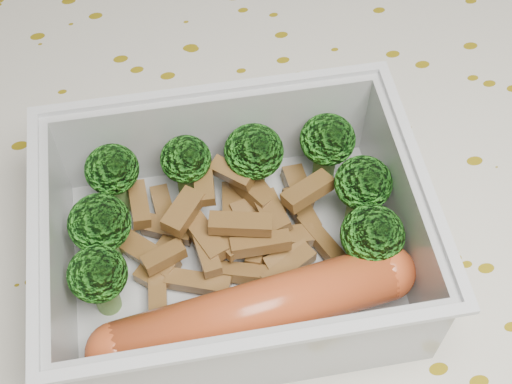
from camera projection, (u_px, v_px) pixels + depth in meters
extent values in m
cube|color=brown|center=(246.00, 229.00, 0.42)|extent=(1.40, 0.90, 0.04)
cube|color=beige|center=(245.00, 208.00, 0.41)|extent=(1.46, 0.96, 0.01)
cube|color=silver|center=(236.00, 264.00, 0.38)|extent=(0.19, 0.15, 0.00)
cube|color=silver|center=(216.00, 133.00, 0.39)|extent=(0.18, 0.02, 0.06)
cube|color=silver|center=(257.00, 359.00, 0.32)|extent=(0.18, 0.02, 0.06)
cube|color=silver|center=(401.00, 210.00, 0.36)|extent=(0.01, 0.13, 0.06)
cube|color=silver|center=(59.00, 261.00, 0.35)|extent=(0.01, 0.13, 0.06)
cube|color=silver|center=(212.00, 89.00, 0.37)|extent=(0.19, 0.02, 0.00)
cube|color=silver|center=(259.00, 343.00, 0.29)|extent=(0.19, 0.02, 0.00)
cube|color=silver|center=(422.00, 174.00, 0.34)|extent=(0.02, 0.13, 0.00)
cube|color=silver|center=(33.00, 231.00, 0.32)|extent=(0.02, 0.13, 0.00)
cylinder|color=#608C3F|center=(119.00, 193.00, 0.39)|extent=(0.01, 0.01, 0.02)
ellipsoid|color=#2E8F1D|center=(112.00, 169.00, 0.37)|extent=(0.03, 0.03, 0.02)
cylinder|color=#608C3F|center=(189.00, 183.00, 0.39)|extent=(0.01, 0.01, 0.03)
ellipsoid|color=#2E8F1D|center=(186.00, 159.00, 0.37)|extent=(0.03, 0.03, 0.02)
cylinder|color=#608C3F|center=(254.00, 176.00, 0.40)|extent=(0.01, 0.01, 0.02)
ellipsoid|color=#2E8F1D|center=(254.00, 152.00, 0.38)|extent=(0.03, 0.03, 0.03)
cylinder|color=#608C3F|center=(324.00, 164.00, 0.40)|extent=(0.01, 0.01, 0.02)
ellipsoid|color=#2E8F1D|center=(328.00, 139.00, 0.38)|extent=(0.03, 0.03, 0.03)
cylinder|color=#608C3F|center=(107.00, 245.00, 0.37)|extent=(0.01, 0.01, 0.02)
ellipsoid|color=#2E8F1D|center=(99.00, 223.00, 0.35)|extent=(0.03, 0.03, 0.03)
cylinder|color=#608C3F|center=(358.00, 206.00, 0.38)|extent=(0.01, 0.01, 0.02)
ellipsoid|color=#2E8F1D|center=(363.00, 183.00, 0.37)|extent=(0.03, 0.03, 0.03)
cylinder|color=#608C3F|center=(106.00, 294.00, 0.35)|extent=(0.01, 0.01, 0.02)
ellipsoid|color=#2E8F1D|center=(98.00, 274.00, 0.34)|extent=(0.03, 0.03, 0.02)
cylinder|color=#608C3F|center=(367.00, 257.00, 0.37)|extent=(0.01, 0.01, 0.02)
ellipsoid|color=#2E8F1D|center=(372.00, 235.00, 0.35)|extent=(0.03, 0.03, 0.03)
cube|color=brown|center=(274.00, 215.00, 0.38)|extent=(0.02, 0.02, 0.01)
cube|color=brown|center=(204.00, 180.00, 0.38)|extent=(0.01, 0.03, 0.01)
cube|color=brown|center=(320.00, 239.00, 0.38)|extent=(0.02, 0.03, 0.01)
cube|color=brown|center=(205.00, 247.00, 0.36)|extent=(0.01, 0.03, 0.01)
cube|color=brown|center=(204.00, 236.00, 0.37)|extent=(0.02, 0.03, 0.01)
cube|color=brown|center=(263.00, 193.00, 0.38)|extent=(0.02, 0.03, 0.01)
cube|color=brown|center=(158.00, 260.00, 0.37)|extent=(0.03, 0.03, 0.01)
cube|color=brown|center=(298.00, 187.00, 0.40)|extent=(0.01, 0.03, 0.01)
cube|color=brown|center=(168.00, 229.00, 0.38)|extent=(0.03, 0.02, 0.01)
cube|color=brown|center=(289.00, 268.00, 0.37)|extent=(0.03, 0.02, 0.01)
cube|color=brown|center=(158.00, 287.00, 0.36)|extent=(0.01, 0.03, 0.01)
cube|color=brown|center=(301.00, 210.00, 0.39)|extent=(0.02, 0.03, 0.01)
cube|color=brown|center=(234.00, 235.00, 0.37)|extent=(0.03, 0.02, 0.01)
cube|color=brown|center=(198.00, 282.00, 0.36)|extent=(0.03, 0.02, 0.01)
cube|color=brown|center=(261.00, 241.00, 0.38)|extent=(0.02, 0.03, 0.01)
cube|color=brown|center=(234.00, 206.00, 0.39)|extent=(0.02, 0.03, 0.01)
cube|color=brown|center=(240.00, 224.00, 0.36)|extent=(0.03, 0.02, 0.01)
cube|color=brown|center=(232.00, 173.00, 0.38)|extent=(0.02, 0.02, 0.01)
cube|color=brown|center=(150.00, 255.00, 0.37)|extent=(0.03, 0.03, 0.01)
cube|color=brown|center=(254.00, 205.00, 0.39)|extent=(0.03, 0.02, 0.01)
cube|color=brown|center=(287.00, 258.00, 0.37)|extent=(0.03, 0.02, 0.01)
cube|color=brown|center=(183.00, 212.00, 0.36)|extent=(0.03, 0.03, 0.01)
cube|color=brown|center=(308.00, 191.00, 0.37)|extent=(0.03, 0.02, 0.01)
cube|color=brown|center=(163.00, 208.00, 0.39)|extent=(0.01, 0.03, 0.01)
cube|color=brown|center=(139.00, 204.00, 0.38)|extent=(0.01, 0.03, 0.01)
cube|color=brown|center=(224.00, 240.00, 0.37)|extent=(0.02, 0.02, 0.01)
cube|color=brown|center=(252.00, 191.00, 0.38)|extent=(0.02, 0.03, 0.01)
cube|color=brown|center=(243.00, 273.00, 0.37)|extent=(0.03, 0.02, 0.01)
cube|color=brown|center=(284.00, 238.00, 0.38)|extent=(0.03, 0.01, 0.01)
cube|color=brown|center=(260.00, 244.00, 0.36)|extent=(0.03, 0.01, 0.01)
cube|color=brown|center=(164.00, 257.00, 0.36)|extent=(0.02, 0.02, 0.01)
cube|color=brown|center=(248.00, 213.00, 0.39)|extent=(0.03, 0.02, 0.01)
cylinder|color=#B64720|center=(256.00, 311.00, 0.34)|extent=(0.14, 0.04, 0.03)
sphere|color=#B64720|center=(387.00, 272.00, 0.35)|extent=(0.03, 0.03, 0.03)
sphere|color=#B64720|center=(116.00, 352.00, 0.33)|extent=(0.03, 0.03, 0.03)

